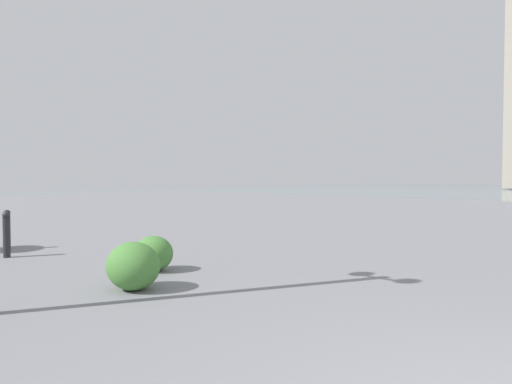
{
  "coord_description": "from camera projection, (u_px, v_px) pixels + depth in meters",
  "views": [
    {
      "loc": [
        -0.03,
        2.62,
        1.45
      ],
      "look_at": [
        7.98,
        -6.32,
        1.02
      ],
      "focal_mm": 32.5,
      "sensor_mm": 36.0,
      "label": 1
    }
  ],
  "objects": [
    {
      "name": "shrub_low",
      "position": [
        133.0,
        266.0,
        5.85
      ],
      "size": [
        0.72,
        0.65,
        0.61
      ],
      "color": "#477F38",
      "rests_on": "ground"
    },
    {
      "name": "shrub_round",
      "position": [
        153.0,
        253.0,
        7.03
      ],
      "size": [
        0.63,
        0.57,
        0.54
      ],
      "color": "#477F38",
      "rests_on": "ground"
    },
    {
      "name": "bollard_near",
      "position": [
        6.0,
        234.0,
        8.18
      ],
      "size": [
        0.13,
        0.13,
        0.81
      ],
      "color": "#232328",
      "rests_on": "ground"
    },
    {
      "name": "bollard_mid",
      "position": [
        7.0,
        229.0,
        9.08
      ],
      "size": [
        0.13,
        0.13,
        0.78
      ],
      "color": "#232328",
      "rests_on": "ground"
    }
  ]
}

